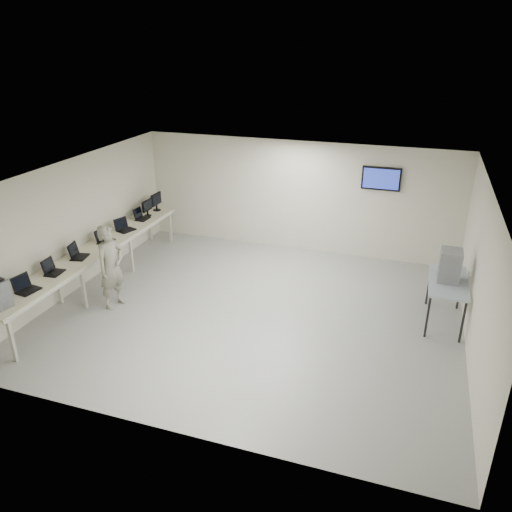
% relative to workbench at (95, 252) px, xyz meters
% --- Properties ---
extents(room, '(8.01, 7.01, 2.81)m').
position_rel_workbench_xyz_m(room, '(3.62, 0.06, 0.58)').
color(room, gray).
rests_on(room, ground).
extents(workbench, '(0.76, 6.00, 0.90)m').
position_rel_workbench_xyz_m(workbench, '(0.00, 0.00, 0.00)').
color(workbench, beige).
rests_on(workbench, ground).
extents(laptop_0, '(0.37, 0.42, 0.30)m').
position_rel_workbench_xyz_m(laptop_0, '(-0.02, -2.04, 0.15)').
color(laptop_0, black).
rests_on(laptop_0, workbench).
extents(laptop_1, '(0.33, 0.39, 0.29)m').
position_rel_workbench_xyz_m(laptop_1, '(-0.07, -1.28, 0.15)').
color(laptop_1, black).
rests_on(laptop_1, workbench).
extents(laptop_2, '(0.39, 0.43, 0.30)m').
position_rel_workbench_xyz_m(laptop_2, '(-0.08, -0.49, 0.15)').
color(laptop_2, black).
rests_on(laptop_2, workbench).
extents(laptop_3, '(0.31, 0.38, 0.29)m').
position_rel_workbench_xyz_m(laptop_3, '(-0.05, 0.41, 0.15)').
color(laptop_3, black).
rests_on(laptop_3, workbench).
extents(laptop_4, '(0.42, 0.45, 0.30)m').
position_rel_workbench_xyz_m(laptop_4, '(-0.01, 1.18, 0.15)').
color(laptop_4, black).
rests_on(laptop_4, workbench).
extents(laptop_5, '(0.30, 0.36, 0.28)m').
position_rel_workbench_xyz_m(laptop_5, '(-0.05, 2.00, 0.15)').
color(laptop_5, black).
rests_on(laptop_5, workbench).
extents(monitor_near, '(0.19, 0.42, 0.41)m').
position_rel_workbench_xyz_m(monitor_near, '(-0.01, 2.28, 0.32)').
color(monitor_near, black).
rests_on(monitor_near, workbench).
extents(monitor_far, '(0.21, 0.46, 0.46)m').
position_rel_workbench_xyz_m(monitor_far, '(-0.01, 2.75, 0.35)').
color(monitor_far, black).
rests_on(monitor_far, workbench).
extents(soldier, '(0.54, 0.71, 1.75)m').
position_rel_workbench_xyz_m(soldier, '(0.81, -0.63, 0.05)').
color(soldier, '#53594A').
rests_on(soldier, ground).
extents(side_table, '(0.70, 1.50, 0.90)m').
position_rel_workbench_xyz_m(side_table, '(7.19, 0.81, -0.00)').
color(side_table, '#929FA9').
rests_on(side_table, ground).
extents(storage_bins, '(0.38, 0.43, 0.61)m').
position_rel_workbench_xyz_m(storage_bins, '(7.17, 0.81, 0.38)').
color(storage_bins, gray).
rests_on(storage_bins, side_table).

